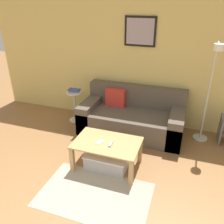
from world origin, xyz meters
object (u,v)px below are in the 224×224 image
(floor_lamp, at_px, (210,89))
(remote_control, at_px, (111,144))
(cell_phone, at_px, (100,142))
(storage_bin, at_px, (107,160))
(side_table, at_px, (75,104))
(couch, at_px, (132,117))
(book_stack, at_px, (74,91))
(coffee_table, at_px, (107,146))

(floor_lamp, distance_m, remote_control, 1.77)
(floor_lamp, bearing_deg, cell_phone, -140.19)
(remote_control, bearing_deg, storage_bin, 156.89)
(side_table, distance_m, remote_control, 1.66)
(side_table, relative_size, cell_phone, 4.35)
(couch, bearing_deg, book_stack, 178.14)
(couch, bearing_deg, side_table, 178.27)
(storage_bin, xyz_separation_m, floor_lamp, (1.28, 1.13, 0.87))
(remote_control, bearing_deg, cell_phone, 177.47)
(cell_phone, bearing_deg, floor_lamp, 65.32)
(storage_bin, relative_size, remote_control, 4.13)
(coffee_table, height_order, remote_control, remote_control)
(floor_lamp, relative_size, side_table, 2.77)
(book_stack, bearing_deg, floor_lamp, -0.84)
(storage_bin, distance_m, floor_lamp, 1.92)
(cell_phone, bearing_deg, remote_control, 26.84)
(coffee_table, xyz_separation_m, remote_control, (0.07, -0.03, 0.08))
(remote_control, bearing_deg, coffee_table, 150.52)
(storage_bin, xyz_separation_m, cell_phone, (-0.10, -0.03, 0.30))
(couch, relative_size, book_stack, 7.80)
(storage_bin, bearing_deg, side_table, 133.53)
(side_table, bearing_deg, coffee_table, -46.34)
(coffee_table, distance_m, side_table, 1.59)
(side_table, bearing_deg, book_stack, 16.59)
(remote_control, height_order, cell_phone, remote_control)
(side_table, bearing_deg, floor_lamp, -0.79)
(couch, xyz_separation_m, book_stack, (-1.17, 0.04, 0.36))
(coffee_table, bearing_deg, couch, 86.14)
(book_stack, height_order, cell_phone, book_stack)
(storage_bin, relative_size, side_table, 1.02)
(storage_bin, bearing_deg, floor_lamp, 41.32)
(couch, bearing_deg, storage_bin, -93.55)
(floor_lamp, height_order, cell_phone, floor_lamp)
(side_table, distance_m, book_stack, 0.28)
(coffee_table, xyz_separation_m, floor_lamp, (1.29, 1.12, 0.64))
(book_stack, xyz_separation_m, cell_phone, (0.99, -1.19, -0.22))
(side_table, bearing_deg, couch, -1.73)
(remote_control, bearing_deg, floor_lamp, 39.46)
(floor_lamp, xyz_separation_m, side_table, (-2.39, 0.03, -0.62))
(floor_lamp, bearing_deg, coffee_table, -139.07)
(remote_control, distance_m, cell_phone, 0.17)
(couch, height_order, book_stack, couch)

